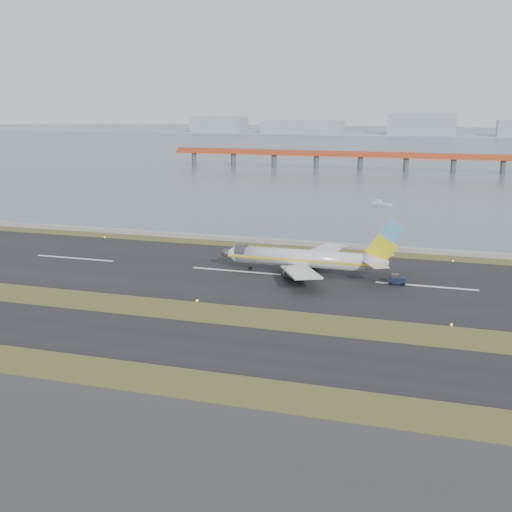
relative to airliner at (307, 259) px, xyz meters
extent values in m
plane|color=#2F4017|center=(-15.13, -31.99, -3.46)|extent=(1000.00, 1000.00, 0.00)
cube|color=black|center=(-15.13, -43.99, -3.41)|extent=(1000.00, 18.00, 0.10)
cube|color=black|center=(-15.13, -1.99, -3.41)|extent=(1000.00, 45.00, 0.10)
cube|color=gray|center=(-15.13, 28.01, -2.96)|extent=(1000.00, 2.50, 1.00)
cube|color=#4B5F6B|center=(-15.13, 428.01, -3.46)|extent=(1400.00, 800.00, 1.30)
cube|color=#BC4620|center=(4.87, 218.01, 4.04)|extent=(260.00, 5.00, 1.60)
cube|color=#BC4620|center=(4.87, 218.01, 5.54)|extent=(260.00, 0.40, 1.40)
cylinder|color=#4C4C51|center=(-91.13, 218.01, -0.46)|extent=(2.80, 2.80, 7.00)
cylinder|color=#4C4C51|center=(4.87, 218.01, -0.46)|extent=(2.80, 2.80, 7.00)
cube|color=#929FAD|center=(-15.13, 588.01, -3.46)|extent=(1400.00, 80.00, 1.00)
cube|color=#929FAD|center=(-235.13, 588.01, 5.54)|extent=(60.00, 35.00, 18.00)
cube|color=#929FAD|center=(-135.13, 588.01, 3.54)|extent=(90.00, 35.00, 14.00)
cube|color=#929FAD|center=(-5.13, 588.01, 7.54)|extent=(70.00, 35.00, 22.00)
cylinder|color=silver|center=(-1.50, 0.00, 0.04)|extent=(28.00, 3.80, 3.80)
cone|color=silver|center=(-17.10, 0.00, 0.04)|extent=(3.20, 3.80, 3.80)
cone|color=silver|center=(14.70, 0.00, 0.34)|extent=(5.00, 3.80, 3.80)
cube|color=yellow|center=(-1.50, -1.92, 0.04)|extent=(31.00, 0.06, 0.45)
cube|color=yellow|center=(-1.50, 1.92, 0.04)|extent=(31.00, 0.06, 0.45)
cube|color=silver|center=(0.70, -8.50, -0.66)|extent=(11.31, 15.89, 1.66)
cube|color=silver|center=(0.70, 8.50, -0.66)|extent=(11.31, 15.89, 1.66)
cylinder|color=#37373C|center=(-1.00, -6.00, -1.86)|extent=(4.20, 2.10, 2.10)
cylinder|color=#37373C|center=(-1.00, 6.00, -1.86)|extent=(4.20, 2.10, 2.10)
cube|color=yellow|center=(15.50, 0.00, 3.24)|extent=(6.80, 0.35, 6.85)
cube|color=#4FA7E1|center=(17.40, 0.00, 6.94)|extent=(4.85, 0.37, 4.90)
cube|color=silver|center=(15.00, -3.80, 0.84)|extent=(5.64, 6.80, 0.22)
cube|color=silver|center=(15.00, 3.80, 0.84)|extent=(5.64, 6.80, 0.22)
cylinder|color=black|center=(-12.50, 0.00, -3.01)|extent=(0.80, 0.28, 0.80)
cylinder|color=black|center=(0.00, -2.80, -2.91)|extent=(1.00, 0.38, 1.00)
cylinder|color=black|center=(0.00, 2.80, -2.91)|extent=(1.00, 0.38, 1.00)
cube|color=#121932|center=(19.17, -2.27, -2.50)|extent=(3.49, 2.08, 1.27)
cube|color=#37373C|center=(18.74, -2.30, -1.66)|extent=(1.57, 1.67, 0.74)
cylinder|color=black|center=(18.05, -3.18, -3.09)|extent=(0.76, 0.36, 0.74)
cylinder|color=black|center=(17.96, -1.49, -3.09)|extent=(0.76, 0.36, 0.74)
cylinder|color=black|center=(20.37, -3.06, -3.09)|extent=(0.76, 0.36, 0.74)
cylinder|color=black|center=(20.29, -1.37, -3.09)|extent=(0.76, 0.36, 0.74)
cube|color=silver|center=(5.19, 98.97, -3.04)|extent=(7.60, 5.17, 0.94)
cube|color=silver|center=(3.77, 99.63, -2.20)|extent=(2.60, 2.40, 0.94)
camera|label=1|loc=(28.13, -129.17, 32.66)|focal=45.00mm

